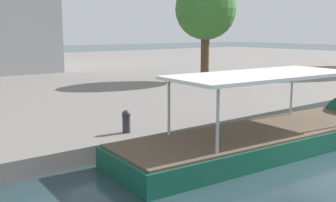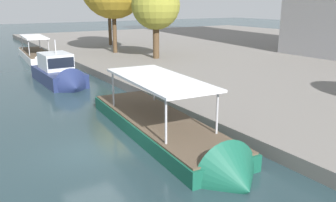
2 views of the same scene
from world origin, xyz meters
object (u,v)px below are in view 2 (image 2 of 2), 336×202
object	(u,v)px
motor_yacht_1	(61,76)
tree_4	(154,5)
tour_boat_2	(170,135)
tour_boat_0	(37,58)
mooring_bollard_0	(172,89)

from	to	relation	value
motor_yacht_1	tree_4	xyz separation A→B (m)	(-4.34, 11.62, 5.68)
motor_yacht_1	tour_boat_2	size ratio (longest dim) A/B	0.60
tour_boat_0	tour_boat_2	world-z (taller)	tour_boat_2
tour_boat_2	tree_4	xyz separation A→B (m)	(-19.79, 10.62, 6.10)
mooring_bollard_0	tree_4	distance (m)	17.25
tour_boat_2	tour_boat_0	bearing A→B (deg)	-176.16
tour_boat_0	motor_yacht_1	world-z (taller)	motor_yacht_1
tour_boat_0	mooring_bollard_0	bearing A→B (deg)	11.17
tree_4	tour_boat_2	bearing A→B (deg)	-28.21
tour_boat_2	mooring_bollard_0	size ratio (longest dim) A/B	15.35
tour_boat_0	mooring_bollard_0	world-z (taller)	tour_boat_0
motor_yacht_1	mooring_bollard_0	distance (m)	11.27
tour_boat_0	motor_yacht_1	xyz separation A→B (m)	(13.96, -1.15, 0.41)
motor_yacht_1	tree_4	bearing A→B (deg)	109.26
mooring_bollard_0	motor_yacht_1	bearing A→B (deg)	-157.32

